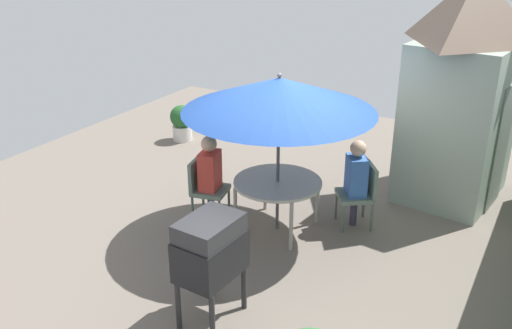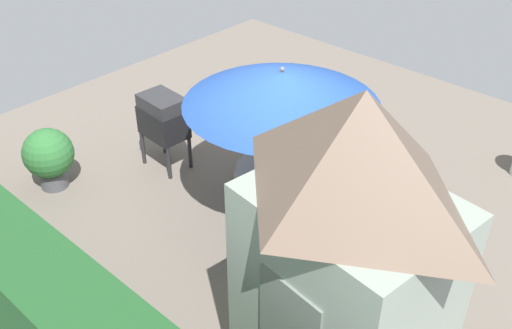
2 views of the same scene
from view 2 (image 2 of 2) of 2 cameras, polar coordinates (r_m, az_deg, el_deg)
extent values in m
plane|color=#6B6056|center=(8.35, 1.58, -4.70)|extent=(11.00, 11.00, 0.00)
cube|color=#1E4C23|center=(6.25, -20.57, -12.99)|extent=(6.69, 0.72, 1.70)
cube|color=gray|center=(5.50, 8.25, -13.27)|extent=(1.79, 1.49, 2.39)
pyramid|color=brown|center=(4.44, 9.97, 1.61)|extent=(1.89, 1.58, 0.95)
cylinder|color=#B2ADA3|center=(7.98, 2.28, -0.50)|extent=(1.19, 1.19, 0.04)
cylinder|color=gray|center=(8.25, 6.31, -2.48)|extent=(0.05, 0.05, 0.68)
cylinder|color=gray|center=(8.67, 1.94, -0.29)|extent=(0.05, 0.05, 0.68)
cylinder|color=gray|center=(7.73, 2.55, -5.17)|extent=(0.05, 0.05, 0.68)
cylinder|color=gray|center=(8.17, -1.90, -2.69)|extent=(0.05, 0.05, 0.68)
cylinder|color=#4C4C51|center=(7.78, 2.34, 1.74)|extent=(0.04, 0.04, 2.14)
cone|color=navy|center=(7.37, 2.50, 7.36)|extent=(2.50, 2.50, 0.44)
sphere|color=#4C4C51|center=(7.26, 2.54, 9.12)|extent=(0.06, 0.06, 0.06)
cube|color=black|center=(9.04, -8.87, 4.07)|extent=(0.73, 0.54, 0.45)
cube|color=#2B2B2E|center=(8.89, -9.05, 5.89)|extent=(0.69, 0.52, 0.20)
cylinder|color=#262628|center=(9.20, -6.37, 1.21)|extent=(0.06, 0.06, 0.55)
cylinder|color=#262628|center=(9.62, -8.84, 2.55)|extent=(0.06, 0.06, 0.55)
cylinder|color=#262628|center=(8.98, -8.36, 0.15)|extent=(0.06, 0.06, 0.55)
cylinder|color=#262628|center=(9.40, -10.80, 1.56)|extent=(0.06, 0.06, 0.55)
cube|color=slate|center=(8.86, 5.16, 1.22)|extent=(0.55, 0.55, 0.06)
cube|color=slate|center=(8.90, 5.81, 3.08)|extent=(0.46, 0.15, 0.45)
cylinder|color=#516155|center=(9.07, 6.77, 0.28)|extent=(0.04, 0.04, 0.45)
cylinder|color=#516155|center=(9.20, 4.49, 0.96)|extent=(0.04, 0.04, 0.45)
cylinder|color=#516155|center=(8.76, 5.71, -0.98)|extent=(0.04, 0.04, 0.45)
cylinder|color=#516155|center=(8.90, 3.37, -0.26)|extent=(0.04, 0.04, 0.45)
cube|color=slate|center=(7.28, 1.43, -6.87)|extent=(0.64, 0.64, 0.06)
cube|color=slate|center=(6.98, 1.27, -6.58)|extent=(0.40, 0.31, 0.45)
cylinder|color=#516155|center=(7.30, -0.34, -9.09)|extent=(0.04, 0.04, 0.45)
cylinder|color=#516155|center=(7.27, 2.83, -9.36)|extent=(0.04, 0.04, 0.45)
cylinder|color=#516155|center=(7.60, 0.06, -7.06)|extent=(0.04, 0.04, 0.45)
cylinder|color=#516155|center=(7.57, 3.09, -7.30)|extent=(0.04, 0.04, 0.45)
cylinder|color=#4C4C51|center=(9.30, -18.83, -1.27)|extent=(0.40, 0.40, 0.26)
sphere|color=#2D6B33|center=(9.07, -19.33, 1.03)|extent=(0.74, 0.74, 0.74)
cube|color=#CC3D33|center=(8.70, 5.26, 2.92)|extent=(0.39, 0.31, 0.55)
sphere|color=tan|center=(8.50, 5.40, 5.21)|extent=(0.22, 0.22, 0.22)
cylinder|color=#383347|center=(8.97, 5.09, 0.09)|extent=(0.10, 0.10, 0.48)
cube|color=#3866B2|center=(7.09, 1.47, -5.00)|extent=(0.42, 0.39, 0.55)
sphere|color=tan|center=(6.85, 1.52, -2.42)|extent=(0.22, 0.22, 0.22)
cylinder|color=#383347|center=(7.42, 1.41, -8.10)|extent=(0.10, 0.10, 0.48)
camera|label=1|loc=(10.59, -39.17, 19.90)|focal=39.52mm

